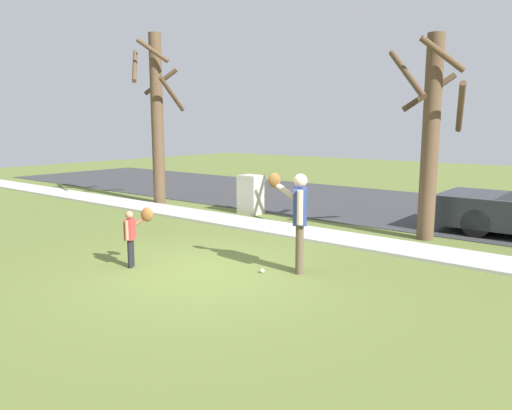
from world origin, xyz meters
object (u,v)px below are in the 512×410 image
Objects in this scene: person_child at (135,229)px; street_tree_near at (431,132)px; utility_cabinet at (251,194)px; street_tree_far at (157,115)px; person_adult at (298,212)px; baseball at (262,271)px.

person_child is 6.52m from street_tree_near.
person_child is 5.66m from utility_cabinet.
utility_cabinet is 0.25× the size of street_tree_near.
person_child is 0.24× the size of street_tree_near.
street_tree_near is 8.58m from street_tree_far.
person_adult is 8.62m from street_tree_far.
person_adult is at bearing 44.42° from baseball.
street_tree_far reaches higher than person_child.
baseball is 5.70m from utility_cabinet.
utility_cabinet is 4.21m from street_tree_far.
baseball is at bearing -3.63° from person_child.
street_tree_near is at bearing 25.57° from person_child.
baseball is 8.70m from street_tree_far.
person_adult is at bearing -24.46° from street_tree_far.
baseball is 0.02× the size of street_tree_near.
utility_cabinet is at bearing 179.36° from street_tree_near.
person_adult is 1.61× the size of person_child.
street_tree_far reaches higher than baseball.
person_child is at bearing -121.94° from street_tree_near.
baseball is at bearing -28.38° from street_tree_far.
baseball is 5.01m from street_tree_near.
person_adult is 0.39× the size of street_tree_near.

